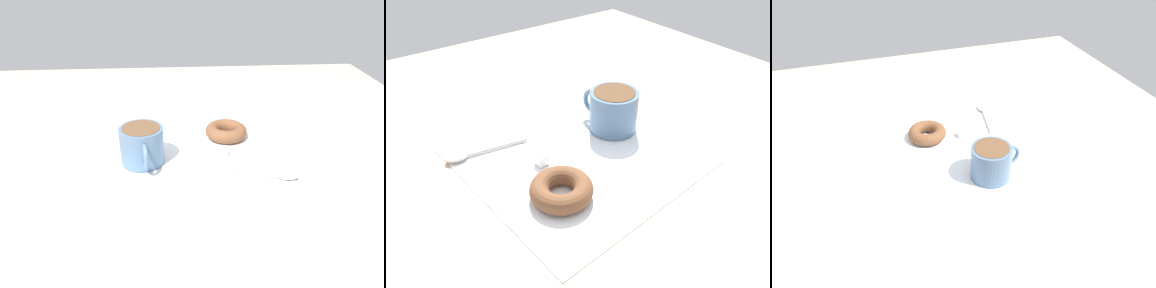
{
  "view_description": "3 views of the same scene",
  "coord_description": "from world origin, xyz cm",
  "views": [
    {
      "loc": [
        -65.78,
        4.86,
        36.94
      ],
      "look_at": [
        -0.74,
        0.28,
        2.3
      ],
      "focal_mm": 35.0,
      "sensor_mm": 36.0,
      "label": 1
    },
    {
      "loc": [
        37.8,
        -28.74,
        36.63
      ],
      "look_at": [
        -0.74,
        0.28,
        2.3
      ],
      "focal_mm": 35.0,
      "sensor_mm": 36.0,
      "label": 2
    },
    {
      "loc": [
        20.47,
        64.56,
        50.95
      ],
      "look_at": [
        -0.74,
        0.28,
        2.3
      ],
      "focal_mm": 35.0,
      "sensor_mm": 36.0,
      "label": 3
    }
  ],
  "objects": [
    {
      "name": "napkin",
      "position": [
        -0.74,
        0.28,
        0.15
      ],
      "size": [
        35.53,
        35.53,
        0.3
      ],
      "primitive_type": "cube",
      "rotation": [
        0.0,
        0.0,
        0.08
      ],
      "color": "white",
      "rests_on": "ground_plane"
    },
    {
      "name": "coffee_cup",
      "position": [
        -3.5,
        9.89,
        4.01
      ],
      "size": [
        11.1,
        8.32,
        7.14
      ],
      "color": "slate",
      "rests_on": "napkin"
    },
    {
      "name": "ground_plane",
      "position": [
        0.0,
        0.0,
        -1.0
      ],
      "size": [
        120.0,
        120.0,
        2.0
      ],
      "primitive_type": "cube",
      "color": "tan"
    },
    {
      "name": "donut",
      "position": [
        5.82,
        -7.52,
        1.69
      ],
      "size": [
        8.93,
        8.93,
        2.79
      ],
      "primitive_type": "torus",
      "color": "brown",
      "rests_on": "napkin"
    },
    {
      "name": "sugar_cube",
      "position": [
        -2.19,
        -5.7,
        1.19
      ],
      "size": [
        1.77,
        1.77,
        1.77
      ],
      "primitive_type": "cube",
      "color": "white",
      "rests_on": "napkin"
    },
    {
      "name": "spoon",
      "position": [
        -10.77,
        -14.02,
        0.7
      ],
      "size": [
        3.79,
        13.67,
        0.9
      ],
      "color": "#B7B2A8",
      "rests_on": "napkin"
    }
  ]
}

